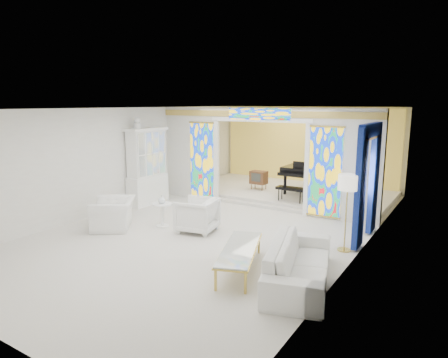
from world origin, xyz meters
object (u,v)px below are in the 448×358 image
Objects in this scene: armchair_left at (113,214)px; sofa at (299,262)px; china_cabinet at (147,167)px; armchair_right at (197,215)px; grand_piano at (314,170)px; coffee_table at (240,250)px; tv_console at (259,177)px.

armchair_left is 5.18m from sofa.
armchair_left is (1.01, -2.35, -0.80)m from china_cabinet.
armchair_right is 0.36× the size of sofa.
coffee_table is at bearing -81.97° from grand_piano.
armchair_right reaches higher than coffee_table.
armchair_right is at bearing 144.73° from coffee_table.
armchair_right reaches higher than tv_console.
coffee_table is at bearing -63.70° from tv_console.
armchair_right is at bearing -80.27° from tv_console.
armchair_left is 1.79× the size of tv_console.
tv_console is at bearing -162.00° from grand_piano.
tv_console is at bearing 114.28° from coffee_table.
china_cabinet is 5.47m from grand_piano.
china_cabinet is 1.07× the size of sofa.
sofa is at bearing -72.02° from grand_piano.
tv_console is (2.36, 3.00, -0.57)m from china_cabinet.
tv_console is at bearing 128.30° from armchair_left.
armchair_right is 2.52m from coffee_table.
coffee_table is 3.26× the size of tv_console.
coffee_table is (4.01, -0.54, 0.04)m from armchair_left.
armchair_left is at bearing -75.92° from armchair_right.
china_cabinet is 3.86m from tv_console.
china_cabinet is 1.30× the size of coffee_table.
armchair_right is 3.47m from sofa.
sofa is 1.21× the size of coffee_table.
armchair_left is at bearing -117.63° from grand_piano.
sofa is at bearing -54.61° from tv_console.
sofa is 6.92m from tv_console.
china_cabinet is 0.99× the size of grand_piano.
china_cabinet is 2.97× the size of armchair_right.
armchair_left is 0.55× the size of coffee_table.
armchair_right reaches higher than armchair_left.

